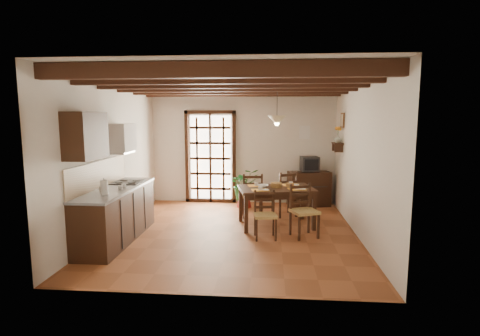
# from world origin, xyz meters

# --- Properties ---
(ground_plane) EXTENTS (5.00, 5.00, 0.00)m
(ground_plane) POSITION_xyz_m (0.00, 0.00, 0.00)
(ground_plane) COLOR brown
(room_shell) EXTENTS (4.52, 5.02, 2.81)m
(room_shell) POSITION_xyz_m (0.00, 0.00, 1.82)
(room_shell) COLOR silver
(room_shell) RESTS_ON ground_plane
(ceiling_beams) EXTENTS (4.50, 4.34, 0.20)m
(ceiling_beams) POSITION_xyz_m (0.00, 0.00, 2.69)
(ceiling_beams) COLOR black
(ceiling_beams) RESTS_ON room_shell
(french_door) EXTENTS (1.26, 0.11, 2.32)m
(french_door) POSITION_xyz_m (-0.80, 2.45, 1.18)
(french_door) COLOR white
(french_door) RESTS_ON ground_plane
(kitchen_counter) EXTENTS (0.64, 2.25, 1.38)m
(kitchen_counter) POSITION_xyz_m (-1.96, -0.60, 0.47)
(kitchen_counter) COLOR black
(kitchen_counter) RESTS_ON ground_plane
(upper_cabinet) EXTENTS (0.35, 0.80, 0.70)m
(upper_cabinet) POSITION_xyz_m (-2.08, -1.30, 1.85)
(upper_cabinet) COLOR black
(upper_cabinet) RESTS_ON room_shell
(range_hood) EXTENTS (0.38, 0.60, 0.54)m
(range_hood) POSITION_xyz_m (-2.05, -0.05, 1.73)
(range_hood) COLOR white
(range_hood) RESTS_ON room_shell
(counter_items) EXTENTS (0.50, 1.43, 0.25)m
(counter_items) POSITION_xyz_m (-1.95, -0.51, 0.96)
(counter_items) COLOR black
(counter_items) RESTS_ON kitchen_counter
(dining_table) EXTENTS (1.56, 1.17, 0.76)m
(dining_table) POSITION_xyz_m (0.80, 0.48, 0.67)
(dining_table) COLOR black
(dining_table) RESTS_ON ground_plane
(chair_near_left) EXTENTS (0.43, 0.41, 0.84)m
(chair_near_left) POSITION_xyz_m (0.60, -0.30, 0.26)
(chair_near_left) COLOR #AE8D4A
(chair_near_left) RESTS_ON ground_plane
(chair_near_right) EXTENTS (0.56, 0.55, 0.94)m
(chair_near_right) POSITION_xyz_m (1.29, -0.15, 0.29)
(chair_near_right) COLOR #AE8D4A
(chair_near_right) RESTS_ON ground_plane
(chair_far_left) EXTENTS (0.48, 0.47, 0.95)m
(chair_far_left) POSITION_xyz_m (0.30, 1.11, 0.30)
(chair_far_left) COLOR #AE8D4A
(chair_far_left) RESTS_ON ground_plane
(chair_far_right) EXTENTS (0.59, 0.58, 0.98)m
(chair_far_right) POSITION_xyz_m (1.00, 1.26, 0.31)
(chair_far_right) COLOR #AE8D4A
(chair_far_right) RESTS_ON ground_plane
(table_setting) EXTENTS (1.03, 0.68, 0.10)m
(table_setting) POSITION_xyz_m (0.80, 0.48, 0.80)
(table_setting) COLOR orange
(table_setting) RESTS_ON dining_table
(table_bowl) EXTENTS (0.24, 0.24, 0.05)m
(table_bowl) POSITION_xyz_m (0.54, 0.48, 0.79)
(table_bowl) COLOR white
(table_bowl) RESTS_ON dining_table
(sideboard) EXTENTS (1.05, 0.64, 0.83)m
(sideboard) POSITION_xyz_m (1.61, 2.23, 0.41)
(sideboard) COLOR black
(sideboard) RESTS_ON ground_plane
(crt_tv) EXTENTS (0.45, 0.43, 0.34)m
(crt_tv) POSITION_xyz_m (1.61, 2.22, 1.02)
(crt_tv) COLOR black
(crt_tv) RESTS_ON sideboard
(fuse_box) EXTENTS (0.25, 0.03, 0.32)m
(fuse_box) POSITION_xyz_m (1.50, 2.48, 1.75)
(fuse_box) COLOR white
(fuse_box) RESTS_ON room_shell
(plant_pot) EXTENTS (0.35, 0.35, 0.22)m
(plant_pot) POSITION_xyz_m (0.07, 1.97, 0.11)
(plant_pot) COLOR maroon
(plant_pot) RESTS_ON ground_plane
(potted_plant) EXTENTS (2.19, 2.06, 1.93)m
(potted_plant) POSITION_xyz_m (0.07, 1.97, 0.57)
(potted_plant) COLOR #144C19
(potted_plant) RESTS_ON ground_plane
(wall_shelf) EXTENTS (0.20, 0.42, 0.20)m
(wall_shelf) POSITION_xyz_m (2.14, 1.60, 1.51)
(wall_shelf) COLOR black
(wall_shelf) RESTS_ON room_shell
(shelf_vase) EXTENTS (0.15, 0.15, 0.15)m
(shelf_vase) POSITION_xyz_m (2.14, 1.60, 1.65)
(shelf_vase) COLOR #B2BFB2
(shelf_vase) RESTS_ON wall_shelf
(shelf_flowers) EXTENTS (0.14, 0.14, 0.36)m
(shelf_flowers) POSITION_xyz_m (2.14, 1.60, 1.86)
(shelf_flowers) COLOR orange
(shelf_flowers) RESTS_ON shelf_vase
(framed_picture) EXTENTS (0.03, 0.32, 0.32)m
(framed_picture) POSITION_xyz_m (2.22, 1.60, 2.05)
(framed_picture) COLOR brown
(framed_picture) RESTS_ON room_shell
(pendant_lamp) EXTENTS (0.36, 0.36, 0.84)m
(pendant_lamp) POSITION_xyz_m (0.80, 0.58, 2.08)
(pendant_lamp) COLOR black
(pendant_lamp) RESTS_ON room_shell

